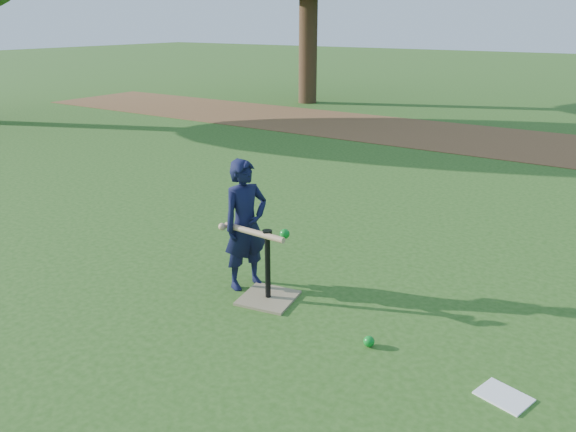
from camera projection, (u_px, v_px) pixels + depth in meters
The scene contains 7 objects.
ground at pixel (287, 297), 4.73m from camera, with size 80.00×80.00×0.00m, color #285116.
dirt_strip at pixel (507, 142), 10.62m from camera, with size 24.00×3.00×0.01m, color brown.
child at pixel (246, 225), 4.75m from camera, with size 0.41×0.27×1.13m, color black.
wiffle_ball_ground at pixel (369, 341), 4.00m from camera, with size 0.08×0.08×0.08m, color #0B8221.
clipboard at pixel (504, 396), 3.47m from camera, with size 0.30×0.23×0.01m, color white.
batting_tee at pixel (268, 287), 4.65m from camera, with size 0.50×0.50×0.61m.
swing_action at pixel (257, 232), 4.53m from camera, with size 0.65×0.14×0.11m.
Camera 1 is at (2.36, -3.52, 2.21)m, focal length 35.00 mm.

